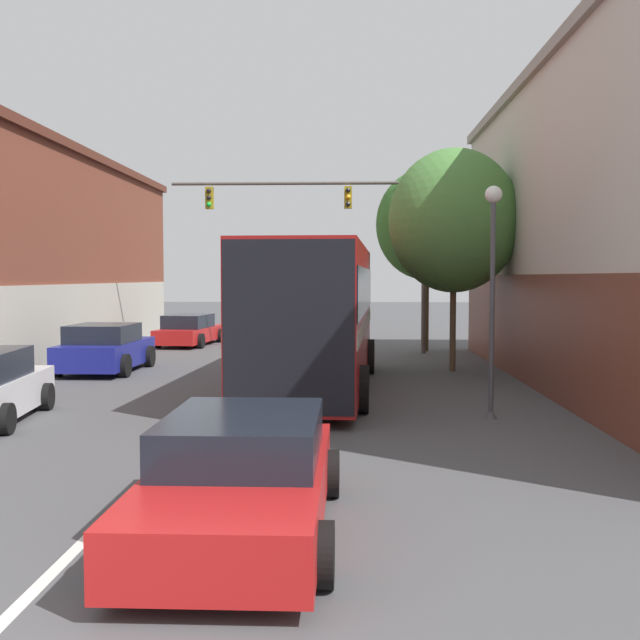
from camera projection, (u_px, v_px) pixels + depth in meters
lane_center_line at (231, 394)px, 17.82m from camera, size 0.14×39.80×0.01m
bus at (315, 310)px, 18.55m from camera, size 3.19×10.40×3.55m
hatchback_foreground at (241, 477)px, 8.22m from camera, size 2.13×4.52×1.27m
parked_car_left_near at (190, 330)px, 30.77m from camera, size 2.32×4.67×1.27m
parked_car_left_far at (105, 349)px, 22.10m from camera, size 2.18×4.02×1.42m
traffic_signal_gantry at (347, 223)px, 27.31m from camera, size 9.35×0.36×6.52m
street_lamp at (492, 279)px, 14.72m from camera, size 0.34×0.34×4.59m
street_tree_near at (454, 221)px, 22.05m from camera, size 3.86×3.47×6.59m
street_tree_far at (426, 225)px, 28.12m from camera, size 3.79×3.41×6.87m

